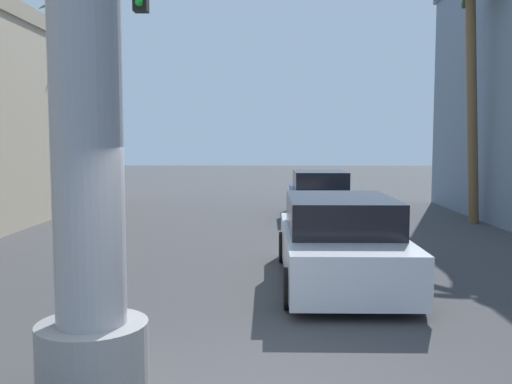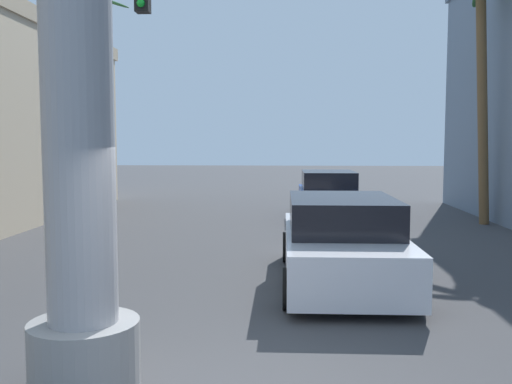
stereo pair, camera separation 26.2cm
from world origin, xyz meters
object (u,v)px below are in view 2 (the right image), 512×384
object	(u,v)px
palm_tree_far_left	(96,73)
car_far	(328,196)
car_lead	(341,242)
palm_tree_mid_right	(486,59)

from	to	relation	value
palm_tree_far_left	car_far	bearing A→B (deg)	-19.41
palm_tree_far_left	car_lead	bearing A→B (deg)	-54.91
car_lead	palm_tree_far_left	size ratio (longest dim) A/B	0.59
palm_tree_far_left	palm_tree_mid_right	size ratio (longest dim) A/B	1.11
car_far	palm_tree_far_left	bearing A→B (deg)	160.59
car_lead	palm_tree_mid_right	bearing A→B (deg)	56.43
car_far	palm_tree_far_left	world-z (taller)	palm_tree_far_left
car_lead	car_far	xyz separation A→B (m)	(0.40, 8.94, -0.00)
car_far	palm_tree_mid_right	distance (m)	6.43
car_far	palm_tree_mid_right	xyz separation A→B (m)	(4.58, -1.43, 4.29)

